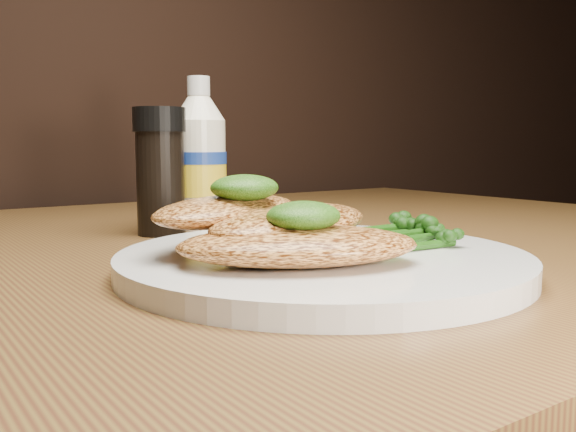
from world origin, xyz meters
TOP-DOWN VIEW (x-y plane):
  - plate at (-0.01, 0.87)m, footprint 0.29×0.29m
  - chicken_front at (-0.05, 0.85)m, footprint 0.17×0.14m
  - chicken_mid at (-0.03, 0.89)m, footprint 0.18×0.13m
  - chicken_back at (-0.06, 0.92)m, footprint 0.16×0.13m
  - pesto_front at (-0.05, 0.85)m, footprint 0.06×0.06m
  - pesto_back at (-0.06, 0.91)m, footprint 0.06×0.05m
  - broccolini_bundle at (0.03, 0.87)m, footprint 0.14×0.11m
  - mayo_bottle at (0.02, 1.13)m, footprint 0.07×0.07m
  - pepper_grinder at (-0.03, 1.11)m, footprint 0.07×0.07m

SIDE VIEW (x-z plane):
  - plate at x=-0.01m, z-range 0.75..0.77m
  - broccolini_bundle at x=0.03m, z-range 0.77..0.79m
  - chicken_front at x=-0.05m, z-range 0.77..0.79m
  - chicken_mid at x=-0.03m, z-range 0.77..0.80m
  - chicken_back at x=-0.06m, z-range 0.78..0.80m
  - pesto_front at x=-0.05m, z-range 0.79..0.81m
  - pesto_back at x=-0.06m, z-range 0.80..0.82m
  - pepper_grinder at x=-0.03m, z-range 0.75..0.88m
  - mayo_bottle at x=0.02m, z-range 0.75..0.91m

